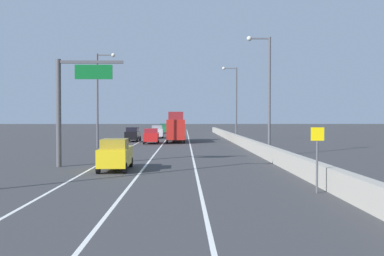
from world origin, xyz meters
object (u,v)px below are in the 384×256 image
object	(u,v)px
overhead_sign_gantry	(69,99)
lamp_post_right_third	(235,99)
lamp_post_right_second	(267,88)
car_green_3	(164,128)
lamp_post_left_mid	(100,94)
speed_advisory_sign	(317,155)
box_truck	(176,128)
car_silver_0	(157,132)
car_yellow_2	(115,155)
car_black_1	(133,134)
car_red_4	(151,136)

from	to	relation	value
overhead_sign_gantry	lamp_post_right_third	world-z (taller)	lamp_post_right_third
lamp_post_right_second	car_green_3	size ratio (longest dim) A/B	2.50
lamp_post_right_second	lamp_post_left_mid	xyz separation A→B (m)	(-16.74, 10.85, 0.00)
speed_advisory_sign	box_truck	xyz separation A→B (m)	(-7.19, 42.69, 0.18)
car_green_3	lamp_post_right_third	bearing A→B (deg)	-70.85
lamp_post_right_third	car_silver_0	bearing A→B (deg)	137.84
overhead_sign_gantry	car_green_3	bearing A→B (deg)	86.79
speed_advisory_sign	car_green_3	size ratio (longest dim) A/B	0.71
car_yellow_2	lamp_post_left_mid	bearing A→B (deg)	103.20
car_silver_0	car_yellow_2	distance (m)	45.13
lamp_post_right_second	car_black_1	distance (m)	28.57
car_black_1	car_red_4	distance (m)	5.77
speed_advisory_sign	car_black_1	bearing A→B (deg)	107.00
car_green_3	car_yellow_2	bearing A→B (deg)	-90.12
lamp_post_left_mid	car_silver_0	size ratio (longest dim) A/B	2.29
lamp_post_left_mid	car_black_1	xyz separation A→B (m)	(2.20, 13.22, -5.04)
overhead_sign_gantry	box_truck	xyz separation A→B (m)	(6.85, 31.47, -2.79)
car_red_4	box_truck	size ratio (longest dim) A/B	0.43
speed_advisory_sign	car_silver_0	bearing A→B (deg)	100.95
overhead_sign_gantry	car_yellow_2	world-z (taller)	overhead_sign_gantry
speed_advisory_sign	car_yellow_2	xyz separation A→B (m)	(-10.51, 9.04, -0.73)
speed_advisory_sign	lamp_post_right_third	bearing A→B (deg)	88.49
car_green_3	car_silver_0	bearing A→B (deg)	-90.29
lamp_post_right_third	car_red_4	xyz separation A→B (m)	(-11.47, -5.14, -5.06)
overhead_sign_gantry	car_yellow_2	bearing A→B (deg)	-31.63
speed_advisory_sign	car_red_4	size ratio (longest dim) A/B	0.70
car_black_1	box_truck	world-z (taller)	box_truck
car_green_3	speed_advisory_sign	bearing A→B (deg)	-82.31
car_silver_0	car_yellow_2	size ratio (longest dim) A/B	1.01
overhead_sign_gantry	car_silver_0	world-z (taller)	overhead_sign_gantry
overhead_sign_gantry	lamp_post_left_mid	distance (m)	19.13
speed_advisory_sign	lamp_post_right_second	distance (m)	19.91
car_black_1	box_truck	xyz separation A→B (m)	(6.10, -0.77, 0.92)
car_black_1	car_silver_0	bearing A→B (deg)	75.31
car_yellow_2	car_silver_0	bearing A→B (deg)	89.96
speed_advisory_sign	car_black_1	world-z (taller)	speed_advisory_sign
lamp_post_left_mid	car_silver_0	world-z (taller)	lamp_post_left_mid
overhead_sign_gantry	speed_advisory_sign	bearing A→B (deg)	-38.62
speed_advisory_sign	box_truck	size ratio (longest dim) A/B	0.30
overhead_sign_gantry	car_silver_0	bearing A→B (deg)	85.26
car_red_4	car_black_1	bearing A→B (deg)	120.88
car_silver_0	box_truck	size ratio (longest dim) A/B	0.47
lamp_post_right_third	car_black_1	distance (m)	15.29
speed_advisory_sign	overhead_sign_gantry	bearing A→B (deg)	141.38
car_silver_0	car_red_4	distance (m)	15.67
lamp_post_right_second	speed_advisory_sign	bearing A→B (deg)	-93.70
lamp_post_right_second	car_black_1	xyz separation A→B (m)	(-14.54, 24.07, -5.04)
speed_advisory_sign	car_black_1	xyz separation A→B (m)	(-13.29, 43.46, -0.74)
car_black_1	car_yellow_2	xyz separation A→B (m)	(2.78, -34.42, 0.01)
lamp_post_right_third	car_silver_0	xyz separation A→B (m)	(-11.63, 10.53, -5.01)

